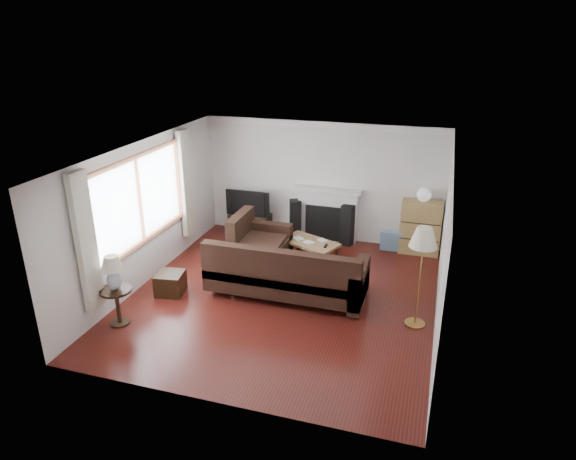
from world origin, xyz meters
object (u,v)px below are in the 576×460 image
(tv_stand, at_px, (250,224))
(floor_lamp, at_px, (420,278))
(sectional_sofa, at_px, (287,270))
(bookshelf, at_px, (421,227))
(side_table, at_px, (118,307))
(coffee_table, at_px, (310,251))

(tv_stand, xyz_separation_m, floor_lamp, (3.75, -2.74, 0.58))
(sectional_sofa, bearing_deg, bookshelf, 50.41)
(floor_lamp, bearing_deg, side_table, -163.31)
(floor_lamp, xyz_separation_m, side_table, (-4.36, -1.31, -0.50))
(tv_stand, distance_m, side_table, 4.09)
(tv_stand, height_order, side_table, side_table)
(bookshelf, distance_m, coffee_table, 2.28)
(sectional_sofa, distance_m, side_table, 2.73)
(coffee_table, xyz_separation_m, side_table, (-2.23, -3.03, 0.09))
(floor_lamp, bearing_deg, sectional_sofa, 171.72)
(sectional_sofa, xyz_separation_m, coffee_table, (0.03, 1.41, -0.25))
(floor_lamp, bearing_deg, bookshelf, 92.70)
(tv_stand, xyz_separation_m, coffee_table, (1.62, -1.02, -0.01))
(bookshelf, xyz_separation_m, floor_lamp, (0.13, -2.77, 0.26))
(floor_lamp, distance_m, side_table, 4.58)
(coffee_table, height_order, side_table, side_table)
(floor_lamp, bearing_deg, coffee_table, 141.03)
(tv_stand, xyz_separation_m, side_table, (-0.61, -4.04, 0.07))
(floor_lamp, height_order, side_table, floor_lamp)
(side_table, bearing_deg, sectional_sofa, 36.42)
(coffee_table, bearing_deg, tv_stand, 171.23)
(tv_stand, height_order, coffee_table, tv_stand)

